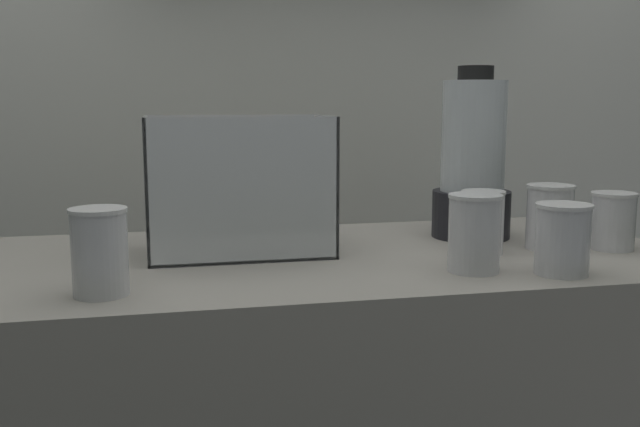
{
  "coord_description": "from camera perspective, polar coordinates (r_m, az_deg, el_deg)",
  "views": [
    {
      "loc": [
        -0.29,
        -1.3,
        1.19
      ],
      "look_at": [
        0.0,
        0.0,
        0.98
      ],
      "focal_mm": 39.97,
      "sensor_mm": 36.0,
      "label": 1
    }
  ],
  "objects": [
    {
      "name": "back_wall_unit",
      "position": [
        2.09,
        -4.48,
        11.11
      ],
      "size": [
        2.6,
        0.24,
        2.5
      ],
      "color": "silver",
      "rests_on": "ground_plane"
    },
    {
      "name": "carrot_display_bin",
      "position": [
        1.38,
        -6.26,
        0.3
      ],
      "size": [
        0.35,
        0.2,
        0.26
      ],
      "color": "white",
      "rests_on": "counter"
    },
    {
      "name": "blender_pitcher",
      "position": [
        1.56,
        12.12,
        3.72
      ],
      "size": [
        0.17,
        0.17,
        0.36
      ],
      "color": "black",
      "rests_on": "counter"
    },
    {
      "name": "juice_cup_mango_far_left",
      "position": [
        1.12,
        -17.2,
        -3.38
      ],
      "size": [
        0.09,
        0.09,
        0.13
      ],
      "color": "white",
      "rests_on": "counter"
    },
    {
      "name": "juice_cup_mango_left",
      "position": [
        1.25,
        12.24,
        -1.98
      ],
      "size": [
        0.09,
        0.09,
        0.13
      ],
      "color": "white",
      "rests_on": "counter"
    },
    {
      "name": "juice_cup_mango_middle",
      "position": [
        1.4,
        12.87,
        -0.89
      ],
      "size": [
        0.08,
        0.08,
        0.12
      ],
      "color": "white",
      "rests_on": "counter"
    },
    {
      "name": "juice_cup_beet_right",
      "position": [
        1.27,
        18.83,
        -2.18
      ],
      "size": [
        0.09,
        0.09,
        0.12
      ],
      "color": "white",
      "rests_on": "counter"
    },
    {
      "name": "juice_cup_beet_far_right",
      "position": [
        1.48,
        17.88,
        -0.55
      ],
      "size": [
        0.09,
        0.09,
        0.13
      ],
      "color": "white",
      "rests_on": "counter"
    },
    {
      "name": "juice_cup_mango_rightmost",
      "position": [
        1.52,
        22.38,
        -0.81
      ],
      "size": [
        0.09,
        0.09,
        0.11
      ],
      "color": "white",
      "rests_on": "counter"
    }
  ]
}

